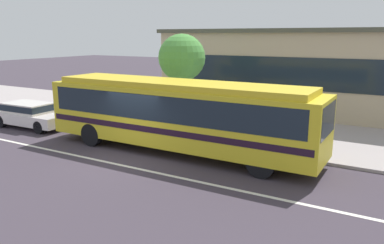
{
  "coord_description": "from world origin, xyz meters",
  "views": [
    {
      "loc": [
        9.41,
        -11.17,
        4.71
      ],
      "look_at": [
        1.86,
        1.87,
        1.3
      ],
      "focal_mm": 35.76,
      "sensor_mm": 36.0,
      "label": 1
    }
  ],
  "objects_px": {
    "pedestrian_waiting_near_sign": "(216,120)",
    "street_tree_near_stop": "(182,59)",
    "sedan_behind_bus": "(30,114)",
    "pedestrian_walking_along_curb": "(245,118)",
    "transit_bus": "(178,112)"
  },
  "relations": [
    {
      "from": "pedestrian_waiting_near_sign",
      "to": "street_tree_near_stop",
      "type": "xyz_separation_m",
      "value": [
        -3.06,
        2.13,
        2.47
      ]
    },
    {
      "from": "transit_bus",
      "to": "pedestrian_walking_along_curb",
      "type": "height_order",
      "value": "transit_bus"
    },
    {
      "from": "street_tree_near_stop",
      "to": "pedestrian_walking_along_curb",
      "type": "bearing_deg",
      "value": -17.43
    },
    {
      "from": "pedestrian_walking_along_curb",
      "to": "street_tree_near_stop",
      "type": "xyz_separation_m",
      "value": [
        -4.06,
        1.28,
        2.43
      ]
    },
    {
      "from": "pedestrian_waiting_near_sign",
      "to": "sedan_behind_bus",
      "type": "bearing_deg",
      "value": -168.93
    },
    {
      "from": "sedan_behind_bus",
      "to": "pedestrian_waiting_near_sign",
      "type": "distance_m",
      "value": 10.1
    },
    {
      "from": "pedestrian_walking_along_curb",
      "to": "street_tree_near_stop",
      "type": "bearing_deg",
      "value": 162.57
    },
    {
      "from": "sedan_behind_bus",
      "to": "pedestrian_walking_along_curb",
      "type": "xyz_separation_m",
      "value": [
        10.91,
        2.8,
        0.41
      ]
    },
    {
      "from": "sedan_behind_bus",
      "to": "pedestrian_walking_along_curb",
      "type": "relative_size",
      "value": 2.57
    },
    {
      "from": "pedestrian_waiting_near_sign",
      "to": "street_tree_near_stop",
      "type": "height_order",
      "value": "street_tree_near_stop"
    },
    {
      "from": "pedestrian_waiting_near_sign",
      "to": "pedestrian_walking_along_curb",
      "type": "distance_m",
      "value": 1.32
    },
    {
      "from": "sedan_behind_bus",
      "to": "street_tree_near_stop",
      "type": "height_order",
      "value": "street_tree_near_stop"
    },
    {
      "from": "transit_bus",
      "to": "street_tree_near_stop",
      "type": "xyz_separation_m",
      "value": [
        -2.23,
        3.94,
        1.86
      ]
    },
    {
      "from": "transit_bus",
      "to": "pedestrian_waiting_near_sign",
      "type": "height_order",
      "value": "transit_bus"
    },
    {
      "from": "pedestrian_waiting_near_sign",
      "to": "pedestrian_walking_along_curb",
      "type": "xyz_separation_m",
      "value": [
        1.0,
        0.86,
        0.04
      ]
    }
  ]
}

